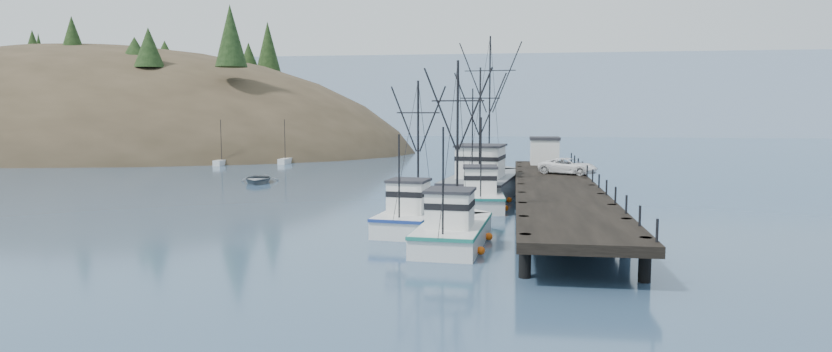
{
  "coord_description": "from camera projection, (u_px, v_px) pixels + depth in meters",
  "views": [
    {
      "loc": [
        10.84,
        -33.1,
        7.57
      ],
      "look_at": [
        3.44,
        15.68,
        2.5
      ],
      "focal_mm": 28.0,
      "sensor_mm": 36.0,
      "label": 1
    }
  ],
  "objects": [
    {
      "name": "trawler_far",
      "position": [
        479.0,
        195.0,
        51.06
      ],
      "size": [
        4.2,
        10.96,
        11.22
      ],
      "color": "silver",
      "rests_on": "ground"
    },
    {
      "name": "headland",
      "position": [
        61.0,
        173.0,
        123.91
      ],
      "size": [
        134.8,
        78.0,
        51.0
      ],
      "color": "#382D1E",
      "rests_on": "ground"
    },
    {
      "name": "trawler_mid",
      "position": [
        414.0,
        216.0,
        41.34
      ],
      "size": [
        4.16,
        9.67,
        9.76
      ],
      "color": "silver",
      "rests_on": "ground"
    },
    {
      "name": "work_vessel",
      "position": [
        485.0,
        181.0,
        57.53
      ],
      "size": [
        7.14,
        17.73,
        14.46
      ],
      "color": "slate",
      "rests_on": "ground"
    },
    {
      "name": "distant_ridge_far",
      "position": [
        365.0,
        132.0,
        222.86
      ],
      "size": [
        180.0,
        25.0,
        18.0
      ],
      "primitive_type": "cube",
      "color": "silver",
      "rests_on": "ground"
    },
    {
      "name": "pier_shed",
      "position": [
        544.0,
        150.0,
        65.96
      ],
      "size": [
        3.0,
        3.2,
        2.8
      ],
      "color": "silver",
      "rests_on": "pier"
    },
    {
      "name": "motorboat",
      "position": [
        258.0,
        183.0,
        67.16
      ],
      "size": [
        5.18,
        6.3,
        1.14
      ],
      "primitive_type": "imported",
      "rotation": [
        0.0,
        0.0,
        0.26
      ],
      "color": "slate",
      "rests_on": "ground"
    },
    {
      "name": "distant_ridge",
      "position": [
        512.0,
        134.0,
        200.65
      ],
      "size": [
        360.0,
        40.0,
        26.0
      ],
      "primitive_type": "cube",
      "color": "#9EB2C6",
      "rests_on": "ground"
    },
    {
      "name": "pickup_truck",
      "position": [
        568.0,
        166.0,
        56.03
      ],
      "size": [
        5.51,
        4.19,
        1.39
      ],
      "primitive_type": "imported",
      "rotation": [
        0.0,
        0.0,
        1.14
      ],
      "color": "white",
      "rests_on": "pier"
    },
    {
      "name": "ground",
      "position": [
        309.0,
        250.0,
        34.95
      ],
      "size": [
        400.0,
        400.0,
        0.0
      ],
      "primitive_type": "plane",
      "color": "navy",
      "rests_on": "ground"
    },
    {
      "name": "trawler_near",
      "position": [
        454.0,
        230.0,
        36.58
      ],
      "size": [
        4.02,
        10.46,
        10.69
      ],
      "color": "silver",
      "rests_on": "ground"
    },
    {
      "name": "pier",
      "position": [
        556.0,
        188.0,
        48.42
      ],
      "size": [
        6.0,
        44.0,
        2.0
      ],
      "color": "black",
      "rests_on": "ground"
    },
    {
      "name": "moored_sailboats",
      "position": [
        233.0,
        158.0,
        96.8
      ],
      "size": [
        21.07,
        18.6,
        6.35
      ],
      "color": "silver",
      "rests_on": "ground"
    }
  ]
}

